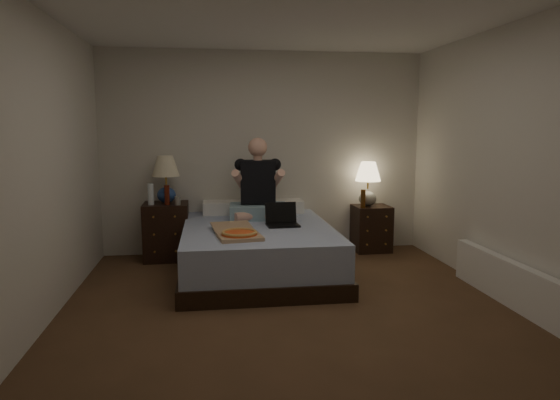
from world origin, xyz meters
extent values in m
cube|color=brown|center=(0.00, 0.00, 0.00)|extent=(4.00, 4.50, 0.00)
cube|color=white|center=(0.00, 0.00, 2.50)|extent=(4.00, 4.50, 0.00)
cube|color=silver|center=(0.00, 2.25, 1.25)|extent=(4.00, 0.00, 2.50)
cube|color=silver|center=(0.00, -2.25, 1.25)|extent=(4.00, 0.00, 2.50)
cube|color=silver|center=(-2.00, 0.00, 1.25)|extent=(0.00, 4.50, 2.50)
cube|color=silver|center=(2.00, 0.00, 1.25)|extent=(0.00, 4.50, 2.50)
cube|color=#516AA3|center=(-0.19, 1.27, 0.26)|extent=(1.57, 2.09, 0.52)
cube|color=black|center=(-1.21, 2.00, 0.34)|extent=(0.53, 0.47, 0.68)
cube|color=black|center=(1.34, 2.04, 0.29)|extent=(0.45, 0.41, 0.58)
cylinder|color=white|center=(-1.37, 1.90, 0.80)|extent=(0.07, 0.07, 0.25)
cylinder|color=beige|center=(-1.06, 1.84, 0.73)|extent=(0.07, 0.07, 0.10)
cylinder|color=#56180C|center=(-1.18, 1.88, 0.79)|extent=(0.06, 0.06, 0.23)
cylinder|color=#58300C|center=(1.18, 1.90, 0.70)|extent=(0.06, 0.06, 0.23)
cube|color=white|center=(1.93, 0.03, 0.20)|extent=(0.10, 1.60, 0.40)
camera|label=1|loc=(-0.71, -3.97, 1.57)|focal=32.00mm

